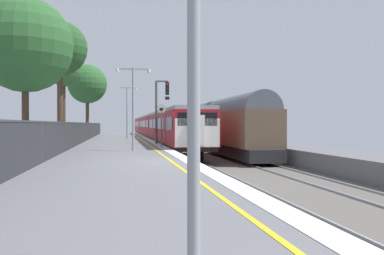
% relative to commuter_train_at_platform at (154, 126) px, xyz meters
% --- Properties ---
extents(ground, '(17.40, 110.00, 1.21)m').
position_rel_commuter_train_at_platform_xyz_m(ground, '(0.54, -38.71, -1.88)').
color(ground, slate).
extents(commuter_train_at_platform, '(2.83, 63.74, 3.81)m').
position_rel_commuter_train_at_platform_xyz_m(commuter_train_at_platform, '(0.00, 0.00, 0.00)').
color(commuter_train_at_platform, maroon).
rests_on(commuter_train_at_platform, ground).
extents(freight_train_adjacent_track, '(2.60, 26.15, 4.55)m').
position_rel_commuter_train_at_platform_xyz_m(freight_train_adjacent_track, '(4.00, -19.64, 0.21)').
color(freight_train_adjacent_track, '#232326').
rests_on(freight_train_adjacent_track, ground).
extents(signal_gantry, '(1.10, 0.24, 4.90)m').
position_rel_commuter_train_at_platform_xyz_m(signal_gantry, '(-1.47, -23.78, 1.80)').
color(signal_gantry, '#47474C').
rests_on(signal_gantry, ground).
extents(speed_limit_sign, '(0.59, 0.08, 2.81)m').
position_rel_commuter_train_at_platform_xyz_m(speed_limit_sign, '(-1.85, -28.64, 0.52)').
color(speed_limit_sign, '#59595B').
rests_on(speed_limit_sign, ground).
extents(platform_lamp_mid, '(2.00, 0.20, 4.80)m').
position_rel_commuter_train_at_platform_xyz_m(platform_lamp_mid, '(-3.76, -31.56, 1.62)').
color(platform_lamp_mid, '#93999E').
rests_on(platform_lamp_mid, ground).
extents(platform_lamp_far, '(2.00, 0.20, 5.42)m').
position_rel_commuter_train_at_platform_xyz_m(platform_lamp_far, '(-3.76, -11.92, 1.95)').
color(platform_lamp_far, '#93999E').
rests_on(platform_lamp_far, ground).
extents(platform_back_fence, '(0.07, 99.00, 1.66)m').
position_rel_commuter_train_at_platform_xyz_m(platform_back_fence, '(-7.55, -38.71, -0.40)').
color(platform_back_fence, '#282B2D').
rests_on(platform_back_fence, ground).
extents(background_tree_left, '(3.68, 3.68, 8.53)m').
position_rel_commuter_train_at_platform_xyz_m(background_tree_left, '(-8.48, -26.38, 5.29)').
color(background_tree_left, '#473323').
rests_on(background_tree_left, ground).
extents(background_tree_centre, '(3.04, 3.04, 7.88)m').
position_rel_commuter_train_at_platform_xyz_m(background_tree_centre, '(-9.28, -18.36, 4.92)').
color(background_tree_centre, '#473323').
rests_on(background_tree_centre, ground).
extents(background_tree_right, '(4.25, 4.25, 7.21)m').
position_rel_commuter_train_at_platform_xyz_m(background_tree_right, '(-8.71, -35.83, 3.67)').
color(background_tree_right, '#473323').
rests_on(background_tree_right, ground).
extents(background_tree_back, '(4.60, 4.60, 8.57)m').
position_rel_commuter_train_at_platform_xyz_m(background_tree_back, '(-8.34, -5.30, 4.83)').
color(background_tree_back, '#473323').
rests_on(background_tree_back, ground).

